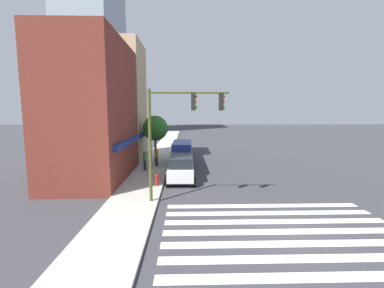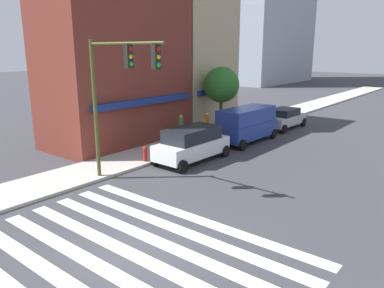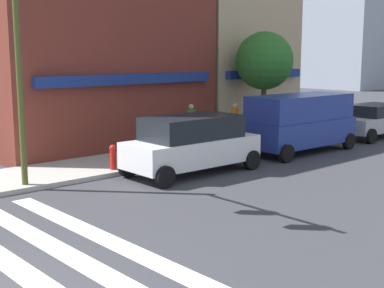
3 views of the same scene
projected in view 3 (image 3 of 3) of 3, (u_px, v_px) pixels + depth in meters
storefront_row at (158, 14)px, 24.66m from camera, size 15.88×5.30×12.64m
traffic_signal at (43, 24)px, 13.92m from camera, size 0.32×4.58×6.61m
suv_white at (192, 143)px, 17.86m from camera, size 4.74×2.12×1.94m
van_blue at (300, 121)px, 21.71m from camera, size 5.04×2.22×2.34m
sedan_silver at (374, 120)px, 25.63m from camera, size 4.43×2.02×1.59m
pedestrian_orange_vest at (235, 123)px, 22.73m from camera, size 0.32×0.32×1.77m
pedestrian_green_top at (191, 125)px, 22.20m from camera, size 0.32×0.32×1.77m
fire_hydrant at (113, 156)px, 17.85m from camera, size 0.24×0.24×0.84m
street_tree at (264, 61)px, 24.02m from camera, size 2.61×2.61×4.82m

